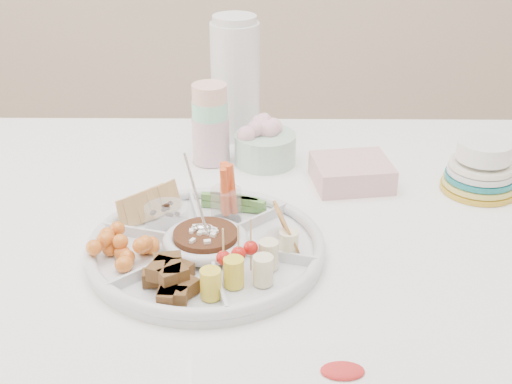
{
  "coord_description": "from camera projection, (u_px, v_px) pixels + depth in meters",
  "views": [
    {
      "loc": [
        0.06,
        -1.09,
        1.38
      ],
      "look_at": [
        0.05,
        -0.01,
        0.83
      ],
      "focal_mm": 50.0,
      "sensor_mm": 36.0,
      "label": 1
    }
  ],
  "objects": [
    {
      "name": "party_tray",
      "position": [
        206.0,
        245.0,
        1.15
      ],
      "size": [
        0.47,
        0.47,
        0.04
      ],
      "primitive_type": "cylinder",
      "rotation": [
        0.0,
        0.0,
        -0.29
      ],
      "color": "silver",
      "rests_on": "dining_table"
    },
    {
      "name": "bean_dip",
      "position": [
        206.0,
        241.0,
        1.15
      ],
      "size": [
        0.13,
        0.13,
        0.04
      ],
      "primitive_type": "cylinder",
      "rotation": [
        0.0,
        0.0,
        -0.29
      ],
      "color": "#3E2113",
      "rests_on": "party_tray"
    },
    {
      "name": "tortillas",
      "position": [
        284.0,
        224.0,
        1.16
      ],
      "size": [
        0.13,
        0.13,
        0.06
      ],
      "primitive_type": null,
      "rotation": [
        0.0,
        0.0,
        -0.29
      ],
      "color": "#AC7144",
      "rests_on": "party_tray"
    },
    {
      "name": "carrot_cucumber",
      "position": [
        232.0,
        187.0,
        1.24
      ],
      "size": [
        0.13,
        0.13,
        0.1
      ],
      "primitive_type": null,
      "rotation": [
        0.0,
        0.0,
        -0.29
      ],
      "color": "#F35724",
      "rests_on": "party_tray"
    },
    {
      "name": "pita_raisins",
      "position": [
        158.0,
        205.0,
        1.22
      ],
      "size": [
        0.13,
        0.13,
        0.06
      ],
      "primitive_type": null,
      "rotation": [
        0.0,
        0.0,
        -0.29
      ],
      "color": "#E1B284",
      "rests_on": "party_tray"
    },
    {
      "name": "cherries",
      "position": [
        124.0,
        247.0,
        1.12
      ],
      "size": [
        0.14,
        0.14,
        0.04
      ],
      "primitive_type": null,
      "rotation": [
        0.0,
        0.0,
        -0.29
      ],
      "color": "#CE6B13",
      "rests_on": "party_tray"
    },
    {
      "name": "granola_chunks",
      "position": [
        174.0,
        281.0,
        1.03
      ],
      "size": [
        0.14,
        0.14,
        0.05
      ],
      "primitive_type": null,
      "rotation": [
        0.0,
        0.0,
        -0.29
      ],
      "color": "#4E3424",
      "rests_on": "party_tray"
    },
    {
      "name": "banana_tomato",
      "position": [
        261.0,
        257.0,
        1.05
      ],
      "size": [
        0.12,
        0.12,
        0.08
      ],
      "primitive_type": null,
      "rotation": [
        0.0,
        0.0,
        -0.29
      ],
      "color": "#FFF566",
      "rests_on": "party_tray"
    },
    {
      "name": "cup_stack",
      "position": [
        210.0,
        114.0,
        1.44
      ],
      "size": [
        0.09,
        0.09,
        0.21
      ],
      "primitive_type": "cylinder",
      "rotation": [
        0.0,
        0.0,
        -0.17
      ],
      "color": "beige",
      "rests_on": "dining_table"
    },
    {
      "name": "thermos",
      "position": [
        235.0,
        77.0,
        1.55
      ],
      "size": [
        0.12,
        0.12,
        0.28
      ],
      "primitive_type": "cylinder",
      "rotation": [
        0.0,
        0.0,
        -0.11
      ],
      "color": "white",
      "rests_on": "dining_table"
    },
    {
      "name": "flower_bowl",
      "position": [
        265.0,
        142.0,
        1.46
      ],
      "size": [
        0.15,
        0.15,
        0.1
      ],
      "primitive_type": "cylinder",
      "rotation": [
        0.0,
        0.0,
        0.26
      ],
      "color": "#A0B6A7",
      "rests_on": "dining_table"
    },
    {
      "name": "napkin_stack",
      "position": [
        352.0,
        173.0,
        1.38
      ],
      "size": [
        0.16,
        0.15,
        0.05
      ],
      "primitive_type": "cube",
      "rotation": [
        0.0,
        0.0,
        0.16
      ],
      "color": "#D7A3A2",
      "rests_on": "dining_table"
    },
    {
      "name": "plate_stack",
      "position": [
        481.0,
        168.0,
        1.35
      ],
      "size": [
        0.16,
        0.16,
        0.09
      ],
      "primitive_type": "cylinder",
      "rotation": [
        0.0,
        0.0,
        0.08
      ],
      "color": "gold",
      "rests_on": "dining_table"
    },
    {
      "name": "placemat",
      "position": [
        319.0,
        374.0,
        0.9
      ],
      "size": [
        0.33,
        0.14,
        0.01
      ],
      "primitive_type": "cube",
      "rotation": [
        0.0,
        0.0,
        0.11
      ],
      "color": "silver",
      "rests_on": "dining_table"
    }
  ]
}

